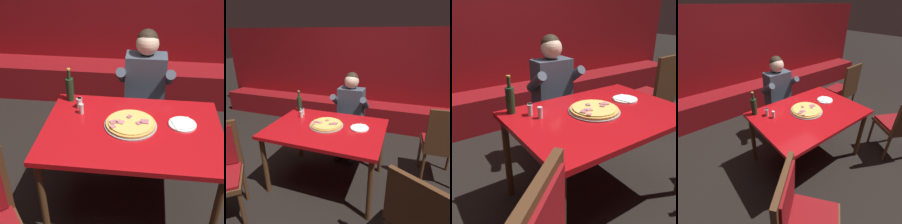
# 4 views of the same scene
# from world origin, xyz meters

# --- Properties ---
(ground_plane) EXTENTS (24.00, 24.00, 0.00)m
(ground_plane) POSITION_xyz_m (0.00, 0.00, 0.00)
(ground_plane) COLOR black
(booth_wall_panel) EXTENTS (6.80, 0.16, 1.90)m
(booth_wall_panel) POSITION_xyz_m (0.00, 2.18, 0.95)
(booth_wall_panel) COLOR maroon
(booth_wall_panel) RESTS_ON ground_plane
(booth_bench) EXTENTS (6.46, 0.48, 0.46)m
(booth_bench) POSITION_xyz_m (0.00, 1.86, 0.23)
(booth_bench) COLOR maroon
(booth_bench) RESTS_ON ground_plane
(main_dining_table) EXTENTS (1.34, 0.93, 0.77)m
(main_dining_table) POSITION_xyz_m (0.00, 0.00, 0.69)
(main_dining_table) COLOR #4C2D19
(main_dining_table) RESTS_ON ground_plane
(pizza) EXTENTS (0.40, 0.40, 0.05)m
(pizza) POSITION_xyz_m (-0.02, 0.04, 0.79)
(pizza) COLOR #9E9EA3
(pizza) RESTS_ON main_dining_table
(plate_white_paper) EXTENTS (0.21, 0.21, 0.02)m
(plate_white_paper) POSITION_xyz_m (0.38, 0.09, 0.78)
(plate_white_paper) COLOR white
(plate_white_paper) RESTS_ON main_dining_table
(beer_bottle) EXTENTS (0.07, 0.07, 0.29)m
(beer_bottle) POSITION_xyz_m (-0.55, 0.37, 0.88)
(beer_bottle) COLOR #19381E
(beer_bottle) RESTS_ON main_dining_table
(shaker_red_pepper_flakes) EXTENTS (0.04, 0.04, 0.09)m
(shaker_red_pepper_flakes) POSITION_xyz_m (-0.45, 0.27, 0.81)
(shaker_red_pepper_flakes) COLOR silver
(shaker_red_pepper_flakes) RESTS_ON main_dining_table
(shaker_oregano) EXTENTS (0.04, 0.04, 0.09)m
(shaker_oregano) POSITION_xyz_m (-0.46, 0.25, 0.81)
(shaker_oregano) COLOR silver
(shaker_oregano) RESTS_ON main_dining_table
(shaker_parmesan) EXTENTS (0.04, 0.04, 0.09)m
(shaker_parmesan) POSITION_xyz_m (-0.45, 0.26, 0.81)
(shaker_parmesan) COLOR silver
(shaker_parmesan) RESTS_ON main_dining_table
(shaker_black_pepper) EXTENTS (0.04, 0.04, 0.09)m
(shaker_black_pepper) POSITION_xyz_m (-0.42, 0.17, 0.81)
(shaker_black_pepper) COLOR silver
(shaker_black_pepper) RESTS_ON main_dining_table
(diner_seated_blue_shirt) EXTENTS (0.53, 0.53, 1.27)m
(diner_seated_blue_shirt) POSITION_xyz_m (0.07, 0.73, 0.71)
(diner_seated_blue_shirt) COLOR black
(diner_seated_blue_shirt) RESTS_ON ground_plane
(dining_chair_far_right) EXTENTS (0.46, 0.46, 1.02)m
(dining_chair_far_right) POSITION_xyz_m (1.32, 0.45, 0.59)
(dining_chair_far_right) COLOR #4C2D19
(dining_chair_far_right) RESTS_ON ground_plane
(dining_chair_far_left) EXTENTS (0.59, 0.59, 0.92)m
(dining_chair_far_left) POSITION_xyz_m (1.03, -0.70, 0.55)
(dining_chair_far_left) COLOR #4C2D19
(dining_chair_far_left) RESTS_ON ground_plane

